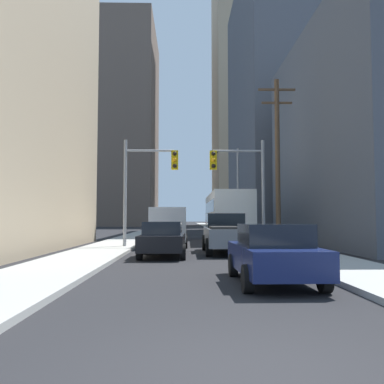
{
  "coord_description": "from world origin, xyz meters",
  "views": [
    {
      "loc": [
        -0.58,
        -4.37,
        1.67
      ],
      "look_at": [
        0.0,
        25.0,
        3.54
      ],
      "focal_mm": 38.58,
      "sensor_mm": 36.0,
      "label": 1
    }
  ],
  "objects": [
    {
      "name": "sidewalk_left",
      "position": [
        -4.63,
        50.0,
        0.07
      ],
      "size": [
        2.83,
        160.0,
        0.15
      ],
      "primitive_type": "cube",
      "color": "#9E9E99",
      "rests_on": "ground"
    },
    {
      "name": "sedan_navy",
      "position": [
        1.7,
        6.17,
        0.77
      ],
      "size": [
        1.95,
        4.23,
        1.52
      ],
      "color": "#141E4C",
      "rests_on": "ground"
    },
    {
      "name": "building_left_far_tower",
      "position": [
        -17.0,
        90.31,
        22.76
      ],
      "size": [
        19.48,
        26.3,
        45.53
      ],
      "primitive_type": "cube",
      "color": "#66564C",
      "rests_on": "ground"
    },
    {
      "name": "sedan_white",
      "position": [
        -1.57,
        28.89,
        0.77
      ],
      "size": [
        1.95,
        4.24,
        1.52
      ],
      "color": "white",
      "rests_on": "ground"
    },
    {
      "name": "street_lamp_right",
      "position": [
        3.57,
        29.75,
        4.52
      ],
      "size": [
        2.23,
        0.32,
        7.5
      ],
      "color": "gray",
      "rests_on": "ground"
    },
    {
      "name": "ground_plane",
      "position": [
        0.0,
        0.0,
        0.0
      ],
      "size": [
        400.0,
        400.0,
        0.0
      ],
      "primitive_type": "plane",
      "color": "black"
    },
    {
      "name": "sidewalk_right",
      "position": [
        4.63,
        50.0,
        0.07
      ],
      "size": [
        2.83,
        160.0,
        0.15
      ],
      "primitive_type": "cube",
      "color": "#9E9E99",
      "rests_on": "ground"
    },
    {
      "name": "cargo_van_silver",
      "position": [
        -1.46,
        20.11,
        1.29
      ],
      "size": [
        2.16,
        5.22,
        2.26
      ],
      "color": "#B7BABF",
      "rests_on": "ground"
    },
    {
      "name": "utility_pole_right",
      "position": [
        4.91,
        19.5,
        5.21
      ],
      "size": [
        2.2,
        0.28,
        9.87
      ],
      "color": "brown",
      "rests_on": "ground"
    },
    {
      "name": "city_bus",
      "position": [
        2.52,
        25.65,
        1.93
      ],
      "size": [
        2.67,
        11.52,
        3.4
      ],
      "color": "silver",
      "rests_on": "ground"
    },
    {
      "name": "building_right_far_highrise",
      "position": [
        16.44,
        89.97,
        35.17
      ],
      "size": [
        19.68,
        20.9,
        70.34
      ],
      "primitive_type": "cube",
      "color": "tan",
      "rests_on": "ground"
    },
    {
      "name": "building_right_mid_block",
      "position": [
        16.38,
        47.73,
        16.35
      ],
      "size": [
        19.9,
        24.27,
        32.69
      ],
      "primitive_type": "cube",
      "color": "#4C515B",
      "rests_on": "ground"
    },
    {
      "name": "sedan_beige",
      "position": [
        -1.74,
        37.21,
        0.77
      ],
      "size": [
        1.95,
        4.2,
        1.52
      ],
      "color": "#C6B793",
      "rests_on": "ground"
    },
    {
      "name": "sedan_black",
      "position": [
        -1.48,
        13.44,
        0.77
      ],
      "size": [
        1.95,
        4.25,
        1.52
      ],
      "color": "black",
      "rests_on": "ground"
    },
    {
      "name": "traffic_signal_near_right",
      "position": [
        2.55,
        18.27,
        4.01
      ],
      "size": [
        3.05,
        0.44,
        6.0
      ],
      "color": "gray",
      "rests_on": "ground"
    },
    {
      "name": "traffic_signal_near_left",
      "position": [
        -2.57,
        18.27,
        4.0
      ],
      "size": [
        3.0,
        0.44,
        6.0
      ],
      "color": "gray",
      "rests_on": "ground"
    },
    {
      "name": "pickup_truck_grey",
      "position": [
        1.47,
        15.47,
        0.93
      ],
      "size": [
        2.2,
        5.41,
        1.9
      ],
      "color": "slate",
      "rests_on": "ground"
    }
  ]
}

